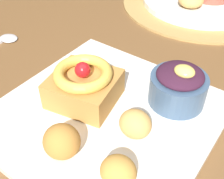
% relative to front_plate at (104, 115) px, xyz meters
% --- Properties ---
extents(dining_table, '(1.54, 1.03, 0.73)m').
position_rel_front_plate_xyz_m(dining_table, '(0.00, 0.22, -0.09)').
color(dining_table, brown).
rests_on(dining_table, ground_plane).
extents(woven_placemat, '(0.37, 0.37, 0.00)m').
position_rel_front_plate_xyz_m(woven_placemat, '(-0.04, 0.44, -0.00)').
color(woven_placemat, '#AD894C').
rests_on(woven_placemat, dining_table).
extents(front_plate, '(0.29, 0.29, 0.01)m').
position_rel_front_plate_xyz_m(front_plate, '(0.00, 0.00, 0.00)').
color(front_plate, white).
rests_on(front_plate, dining_table).
extents(cake_slice, '(0.11, 0.10, 0.07)m').
position_rel_front_plate_xyz_m(cake_slice, '(-0.04, 0.00, 0.03)').
color(cake_slice, '#B77F3D').
rests_on(cake_slice, front_plate).
extents(berry_ramekin, '(0.08, 0.08, 0.07)m').
position_rel_front_plate_xyz_m(berry_ramekin, '(0.07, 0.08, 0.03)').
color(berry_ramekin, '#3D5675').
rests_on(berry_ramekin, front_plate).
extents(fritter_front, '(0.04, 0.04, 0.03)m').
position_rel_front_plate_xyz_m(fritter_front, '(0.08, -0.08, 0.02)').
color(fritter_front, gold).
rests_on(fritter_front, front_plate).
extents(fritter_middle, '(0.05, 0.04, 0.04)m').
position_rel_front_plate_xyz_m(fritter_middle, '(0.00, -0.09, 0.03)').
color(fritter_middle, '#BC7F38').
rests_on(fritter_middle, front_plate).
extents(fritter_back, '(0.04, 0.04, 0.04)m').
position_rel_front_plate_xyz_m(fritter_back, '(0.06, -0.01, 0.02)').
color(fritter_back, tan).
rests_on(fritter_back, front_plate).
extents(back_plate, '(0.28, 0.28, 0.01)m').
position_rel_front_plate_xyz_m(back_plate, '(-0.04, 0.44, 0.01)').
color(back_plate, white).
rests_on(back_plate, woven_placemat).
extents(back_pastry, '(0.06, 0.06, 0.03)m').
position_rel_front_plate_xyz_m(back_pastry, '(-0.04, 0.38, 0.03)').
color(back_pastry, tan).
rests_on(back_pastry, back_plate).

